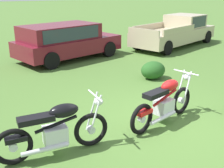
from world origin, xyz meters
TOP-DOWN VIEW (x-y plane):
  - ground_plane at (0.00, 0.00)m, footprint 120.00×120.00m
  - motorcycle_black at (-2.43, -0.11)m, footprint 2.04×0.64m
  - motorcycle_red at (0.02, 0.02)m, footprint 2.00×0.89m
  - car_burgundy at (-0.01, 6.51)m, footprint 4.61×2.98m
  - pickup_truck_beige at (5.99, 6.69)m, footprint 5.57×3.39m
  - shrub_low at (1.64, 2.69)m, footprint 0.81×0.67m

SIDE VIEW (x-z plane):
  - ground_plane at x=0.00m, z-range 0.00..0.00m
  - shrub_low at x=1.64m, z-range 0.00..0.57m
  - motorcycle_black at x=-2.43m, z-range -0.03..0.99m
  - motorcycle_red at x=0.02m, z-range -0.03..0.99m
  - pickup_truck_beige at x=5.99m, z-range 0.01..1.50m
  - car_burgundy at x=-0.01m, z-range 0.12..1.55m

